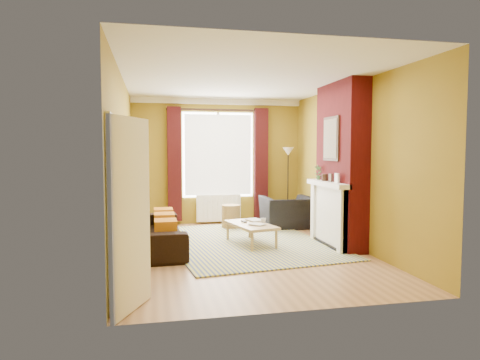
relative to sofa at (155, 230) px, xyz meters
The scene contains 12 objects.
ground 1.50m from the sofa, 13.85° to the right, with size 5.50×5.50×0.00m, color #976B44.
room_walls 2.30m from the sofa, ahead, with size 3.82×5.54×2.83m.
striped_rug 1.63m from the sofa, ahead, with size 3.12×4.01×0.02m.
sofa is the anchor object (origin of this frame).
armchair 3.13m from the sofa, 27.81° to the left, with size 1.03×0.90×0.67m, color black.
coffee_table 1.64m from the sofa, ahead, with size 0.80×1.22×0.37m.
wicker_stool 2.30m from the sofa, 46.33° to the left, with size 0.51×0.51×0.50m.
floor_lamp 3.75m from the sofa, 34.47° to the left, with size 0.33×0.33×1.72m.
book_a 1.65m from the sofa, ahead, with size 0.19×0.26×0.02m, color #999999.
book_b 1.68m from the sofa, ahead, with size 0.24×0.33×0.02m, color #999999.
mug 1.86m from the sofa, ahead, with size 0.10×0.10×0.09m, color #999999.
tv_remote 1.56m from the sofa, ahead, with size 0.08×0.17×0.02m.
Camera 1 is at (-1.46, -6.84, 1.66)m, focal length 32.00 mm.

